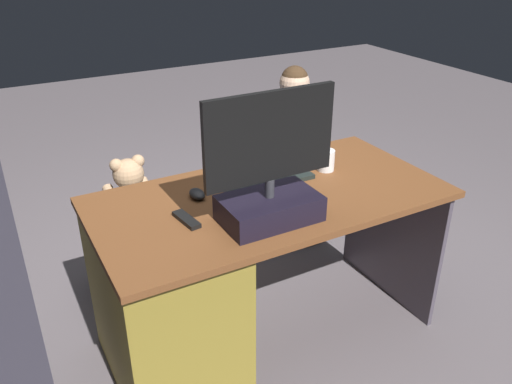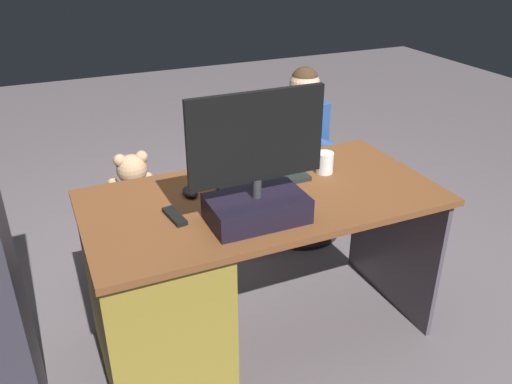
{
  "view_description": "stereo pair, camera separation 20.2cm",
  "coord_description": "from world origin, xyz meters",
  "px_view_note": "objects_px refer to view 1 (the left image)",
  "views": [
    {
      "loc": [
        1.0,
        2.03,
        1.77
      ],
      "look_at": [
        -0.11,
        -0.0,
        0.6
      ],
      "focal_mm": 36.7,
      "sensor_mm": 36.0,
      "label": 1
    },
    {
      "loc": [
        0.82,
        2.11,
        1.77
      ],
      "look_at": [
        -0.11,
        -0.0,
        0.6
      ],
      "focal_mm": 36.7,
      "sensor_mm": 36.0,
      "label": 2
    }
  ],
  "objects_px": {
    "monitor": "(270,184)",
    "desk": "(189,289)",
    "keyboard": "(267,180)",
    "tv_remote": "(186,220)",
    "computer_mouse": "(197,194)",
    "office_chair_teddy": "(137,247)",
    "person": "(281,143)",
    "visitor_chair": "(291,196)",
    "cup": "(326,160)",
    "teddy_bear": "(130,191)"
  },
  "relations": [
    {
      "from": "office_chair_teddy",
      "to": "computer_mouse",
      "type": "bearing_deg",
      "value": 104.43
    },
    {
      "from": "desk",
      "to": "tv_remote",
      "type": "relative_size",
      "value": 10.0
    },
    {
      "from": "desk",
      "to": "person",
      "type": "xyz_separation_m",
      "value": [
        -0.93,
        -0.79,
        0.21
      ]
    },
    {
      "from": "keyboard",
      "to": "tv_remote",
      "type": "distance_m",
      "value": 0.47
    },
    {
      "from": "desk",
      "to": "office_chair_teddy",
      "type": "distance_m",
      "value": 0.69
    },
    {
      "from": "tv_remote",
      "to": "office_chair_teddy",
      "type": "distance_m",
      "value": 0.88
    },
    {
      "from": "desk",
      "to": "monitor",
      "type": "xyz_separation_m",
      "value": [
        -0.28,
        0.18,
        0.5
      ]
    },
    {
      "from": "desk",
      "to": "computer_mouse",
      "type": "height_order",
      "value": "computer_mouse"
    },
    {
      "from": "desk",
      "to": "keyboard",
      "type": "xyz_separation_m",
      "value": [
        -0.44,
        -0.11,
        0.36
      ]
    },
    {
      "from": "keyboard",
      "to": "teddy_bear",
      "type": "height_order",
      "value": "keyboard"
    },
    {
      "from": "monitor",
      "to": "desk",
      "type": "bearing_deg",
      "value": -32.54
    },
    {
      "from": "keyboard",
      "to": "person",
      "type": "height_order",
      "value": "person"
    },
    {
      "from": "office_chair_teddy",
      "to": "person",
      "type": "height_order",
      "value": "person"
    },
    {
      "from": "monitor",
      "to": "tv_remote",
      "type": "distance_m",
      "value": 0.35
    },
    {
      "from": "office_chair_teddy",
      "to": "teddy_bear",
      "type": "xyz_separation_m",
      "value": [
        0.0,
        -0.01,
        0.33
      ]
    },
    {
      "from": "office_chair_teddy",
      "to": "visitor_chair",
      "type": "height_order",
      "value": "same"
    },
    {
      "from": "computer_mouse",
      "to": "visitor_chair",
      "type": "bearing_deg",
      "value": -143.23
    },
    {
      "from": "keyboard",
      "to": "monitor",
      "type": "bearing_deg",
      "value": 61.61
    },
    {
      "from": "keyboard",
      "to": "tv_remote",
      "type": "bearing_deg",
      "value": 18.71
    },
    {
      "from": "tv_remote",
      "to": "monitor",
      "type": "bearing_deg",
      "value": 146.11
    },
    {
      "from": "monitor",
      "to": "computer_mouse",
      "type": "distance_m",
      "value": 0.37
    },
    {
      "from": "desk",
      "to": "keyboard",
      "type": "height_order",
      "value": "keyboard"
    },
    {
      "from": "keyboard",
      "to": "cup",
      "type": "bearing_deg",
      "value": 177.49
    },
    {
      "from": "computer_mouse",
      "to": "office_chair_teddy",
      "type": "height_order",
      "value": "computer_mouse"
    },
    {
      "from": "cup",
      "to": "person",
      "type": "xyz_separation_m",
      "value": [
        -0.19,
        -0.69,
        -0.19
      ]
    },
    {
      "from": "visitor_chair",
      "to": "cup",
      "type": "bearing_deg",
      "value": 68.93
    },
    {
      "from": "desk",
      "to": "monitor",
      "type": "height_order",
      "value": "monitor"
    },
    {
      "from": "computer_mouse",
      "to": "office_chair_teddy",
      "type": "relative_size",
      "value": 0.2
    },
    {
      "from": "computer_mouse",
      "to": "teddy_bear",
      "type": "bearing_deg",
      "value": -75.85
    },
    {
      "from": "monitor",
      "to": "computer_mouse",
      "type": "height_order",
      "value": "monitor"
    },
    {
      "from": "visitor_chair",
      "to": "office_chair_teddy",
      "type": "bearing_deg",
      "value": 7.05
    },
    {
      "from": "cup",
      "to": "person",
      "type": "bearing_deg",
      "value": -104.97
    },
    {
      "from": "monitor",
      "to": "teddy_bear",
      "type": "xyz_separation_m",
      "value": [
        0.31,
        -0.86,
        -0.33
      ]
    },
    {
      "from": "computer_mouse",
      "to": "visitor_chair",
      "type": "height_order",
      "value": "computer_mouse"
    },
    {
      "from": "computer_mouse",
      "to": "visitor_chair",
      "type": "xyz_separation_m",
      "value": [
        -0.91,
        -0.68,
        -0.54
      ]
    },
    {
      "from": "monitor",
      "to": "office_chair_teddy",
      "type": "distance_m",
      "value": 1.12
    },
    {
      "from": "visitor_chair",
      "to": "tv_remote",
      "type": "bearing_deg",
      "value": 39.5
    },
    {
      "from": "office_chair_teddy",
      "to": "person",
      "type": "distance_m",
      "value": 1.04
    },
    {
      "from": "desk",
      "to": "tv_remote",
      "type": "height_order",
      "value": "tv_remote"
    },
    {
      "from": "desk",
      "to": "teddy_bear",
      "type": "relative_size",
      "value": 4.32
    },
    {
      "from": "cup",
      "to": "keyboard",
      "type": "bearing_deg",
      "value": -2.51
    },
    {
      "from": "desk",
      "to": "person",
      "type": "bearing_deg",
      "value": -139.73
    },
    {
      "from": "tv_remote",
      "to": "keyboard",
      "type": "bearing_deg",
      "value": -169.53
    },
    {
      "from": "computer_mouse",
      "to": "cup",
      "type": "relative_size",
      "value": 0.98
    },
    {
      "from": "visitor_chair",
      "to": "computer_mouse",
      "type": "bearing_deg",
      "value": 36.77
    },
    {
      "from": "cup",
      "to": "tv_remote",
      "type": "bearing_deg",
      "value": 10.33
    },
    {
      "from": "keyboard",
      "to": "person",
      "type": "bearing_deg",
      "value": -125.84
    },
    {
      "from": "desk",
      "to": "tv_remote",
      "type": "xyz_separation_m",
      "value": [
        0.0,
        0.04,
        0.36
      ]
    },
    {
      "from": "computer_mouse",
      "to": "teddy_bear",
      "type": "relative_size",
      "value": 0.28
    },
    {
      "from": "computer_mouse",
      "to": "cup",
      "type": "height_order",
      "value": "cup"
    }
  ]
}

